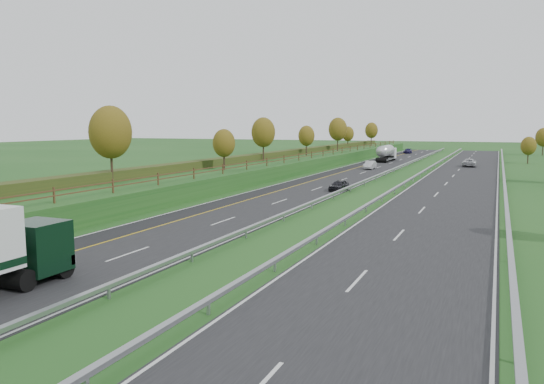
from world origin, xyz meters
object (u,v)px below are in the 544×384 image
(car_dark_near, at_px, (339,185))
(car_small_far, at_px, (408,151))
(car_oncoming, at_px, (469,163))
(car_silver_mid, at_px, (370,165))
(road_tanker, at_px, (386,153))

(car_dark_near, height_order, car_small_far, car_small_far)
(car_oncoming, bearing_deg, car_silver_mid, 38.08)
(car_dark_near, bearing_deg, car_silver_mid, 101.87)
(car_silver_mid, bearing_deg, car_small_far, 92.19)
(road_tanker, distance_m, car_dark_near, 54.71)
(car_small_far, relative_size, car_oncoming, 0.85)
(road_tanker, relative_size, car_dark_near, 3.00)
(car_dark_near, distance_m, car_silver_mid, 32.95)
(car_dark_near, xyz_separation_m, car_oncoming, (12.23, 45.57, 0.10))
(car_dark_near, bearing_deg, car_oncoming, 80.43)
(car_dark_near, height_order, car_silver_mid, car_silver_mid)
(car_oncoming, bearing_deg, car_small_far, -68.31)
(road_tanker, height_order, car_dark_near, road_tanker)
(road_tanker, xyz_separation_m, car_oncoming, (17.27, -8.89, -1.08))
(car_oncoming, bearing_deg, road_tanker, -28.03)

